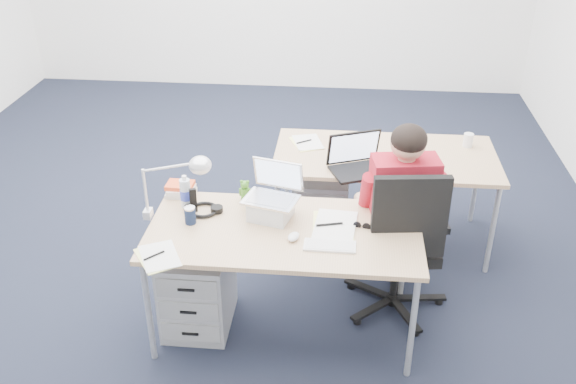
% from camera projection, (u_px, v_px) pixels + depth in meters
% --- Properties ---
extents(floor, '(7.00, 7.00, 0.00)m').
position_uv_depth(floor, '(224.00, 238.00, 4.99)').
color(floor, black).
rests_on(floor, ground).
extents(room, '(6.02, 7.02, 2.80)m').
position_uv_depth(room, '(211.00, 17.00, 4.16)').
color(room, white).
rests_on(room, ground).
extents(desk_near, '(1.60, 0.80, 0.73)m').
position_uv_depth(desk_near, '(284.00, 236.00, 3.76)').
color(desk_near, tan).
rests_on(desk_near, ground).
extents(desk_far, '(1.60, 0.80, 0.73)m').
position_uv_depth(desk_far, '(385.00, 160.00, 4.65)').
color(desk_far, tan).
rests_on(desk_far, ground).
extents(office_chair, '(0.76, 0.76, 1.08)m').
position_uv_depth(office_chair, '(397.00, 270.00, 4.11)').
color(office_chair, black).
rests_on(office_chair, ground).
extents(seated_person, '(0.44, 0.74, 1.28)m').
position_uv_depth(seated_person, '(396.00, 210.00, 4.10)').
color(seated_person, maroon).
rests_on(seated_person, ground).
extents(drawer_pedestal_near, '(0.40, 0.50, 0.55)m').
position_uv_depth(drawer_pedestal_near, '(198.00, 286.00, 4.01)').
color(drawer_pedestal_near, '#ADB0B3').
rests_on(drawer_pedestal_near, ground).
extents(drawer_pedestal_far, '(0.40, 0.50, 0.55)m').
position_uv_depth(drawer_pedestal_far, '(321.00, 206.00, 4.89)').
color(drawer_pedestal_far, '#ADB0B3').
rests_on(drawer_pedestal_far, ground).
extents(silver_laptop, '(0.36, 0.32, 0.33)m').
position_uv_depth(silver_laptop, '(271.00, 193.00, 3.78)').
color(silver_laptop, silver).
rests_on(silver_laptop, desk_near).
extents(wireless_keyboard, '(0.29, 0.13, 0.01)m').
position_uv_depth(wireless_keyboard, '(330.00, 246.00, 3.58)').
color(wireless_keyboard, white).
rests_on(wireless_keyboard, desk_near).
extents(computer_mouse, '(0.08, 0.11, 0.03)m').
position_uv_depth(computer_mouse, '(293.00, 237.00, 3.64)').
color(computer_mouse, white).
rests_on(computer_mouse, desk_near).
extents(headphones, '(0.25, 0.20, 0.04)m').
position_uv_depth(headphones, '(204.00, 209.00, 3.91)').
color(headphones, black).
rests_on(headphones, desk_near).
extents(can_koozie, '(0.07, 0.07, 0.11)m').
position_uv_depth(can_koozie, '(190.00, 215.00, 3.78)').
color(can_koozie, '#131F3C').
rests_on(can_koozie, desk_near).
extents(water_bottle, '(0.09, 0.09, 0.21)m').
position_uv_depth(water_bottle, '(185.00, 191.00, 3.92)').
color(water_bottle, silver).
rests_on(water_bottle, desk_near).
extents(bear_figurine, '(0.08, 0.06, 0.14)m').
position_uv_depth(bear_figurine, '(245.00, 190.00, 4.01)').
color(bear_figurine, '#2A731E').
rests_on(bear_figurine, desk_near).
extents(book_stack, '(0.21, 0.18, 0.08)m').
position_uv_depth(book_stack, '(181.00, 189.00, 4.08)').
color(book_stack, silver).
rests_on(book_stack, desk_near).
extents(cordless_phone, '(0.05, 0.04, 0.15)m').
position_uv_depth(cordless_phone, '(193.00, 200.00, 3.89)').
color(cordless_phone, black).
rests_on(cordless_phone, desk_near).
extents(papers_left, '(0.30, 0.33, 0.01)m').
position_uv_depth(papers_left, '(157.00, 257.00, 3.49)').
color(papers_left, '#FFFE93').
rests_on(papers_left, desk_near).
extents(papers_right, '(0.25, 0.35, 0.01)m').
position_uv_depth(papers_right, '(333.00, 226.00, 3.76)').
color(papers_right, '#FFFE93').
rests_on(papers_right, desk_near).
extents(sunglasses, '(0.11, 0.07, 0.02)m').
position_uv_depth(sunglasses, '(362.00, 226.00, 3.75)').
color(sunglasses, black).
rests_on(sunglasses, desk_near).
extents(desk_lamp, '(0.40, 0.21, 0.44)m').
position_uv_depth(desk_lamp, '(167.00, 186.00, 3.75)').
color(desk_lamp, silver).
rests_on(desk_lamp, desk_near).
extents(dark_laptop, '(0.49, 0.48, 0.27)m').
position_uv_depth(dark_laptop, '(361.00, 155.00, 4.31)').
color(dark_laptop, black).
rests_on(dark_laptop, desk_far).
extents(far_cup, '(0.09, 0.09, 0.10)m').
position_uv_depth(far_cup, '(468.00, 140.00, 4.72)').
color(far_cup, white).
rests_on(far_cup, desk_far).
extents(far_papers, '(0.27, 0.32, 0.01)m').
position_uv_depth(far_papers, '(306.00, 143.00, 4.79)').
color(far_papers, white).
rests_on(far_papers, desk_far).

